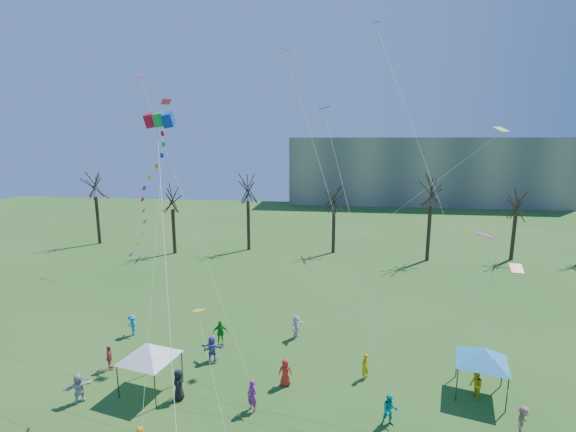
# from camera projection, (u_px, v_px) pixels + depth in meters

# --- Properties ---
(distant_building) EXTENTS (60.00, 14.00, 15.00)m
(distant_building) POSITION_uv_depth(u_px,v_px,m) (422.00, 171.00, 92.11)
(distant_building) COLOR gray
(distant_building) RESTS_ON ground
(bare_tree_row) EXTENTS (69.22, 8.87, 10.68)m
(bare_tree_row) POSITION_uv_depth(u_px,v_px,m) (312.00, 200.00, 51.00)
(bare_tree_row) COLOR black
(bare_tree_row) RESTS_ON ground
(big_box_kite) EXTENTS (4.12, 7.59, 19.70)m
(big_box_kite) POSITION_uv_depth(u_px,v_px,m) (152.00, 197.00, 22.78)
(big_box_kite) COLOR red
(big_box_kite) RESTS_ON ground
(canopy_tent_white) EXTENTS (3.84, 3.84, 2.94)m
(canopy_tent_white) POSITION_uv_depth(u_px,v_px,m) (149.00, 351.00, 23.28)
(canopy_tent_white) COLOR #3F3F44
(canopy_tent_white) RESTS_ON ground
(canopy_tent_blue) EXTENTS (3.73, 3.73, 2.90)m
(canopy_tent_blue) POSITION_uv_depth(u_px,v_px,m) (482.00, 355.00, 22.96)
(canopy_tent_blue) COLOR #3F3F44
(canopy_tent_blue) RESTS_ON ground
(festival_crowd) EXTENTS (26.70, 14.82, 1.85)m
(festival_crowd) POSITION_uv_depth(u_px,v_px,m) (261.00, 384.00, 22.88)
(festival_crowd) COLOR #B21630
(festival_crowd) RESTS_ON ground
(small_kites_aloft) EXTENTS (27.03, 17.92, 33.76)m
(small_kites_aloft) POSITION_uv_depth(u_px,v_px,m) (293.00, 161.00, 24.30)
(small_kites_aloft) COLOR orange
(small_kites_aloft) RESTS_ON ground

